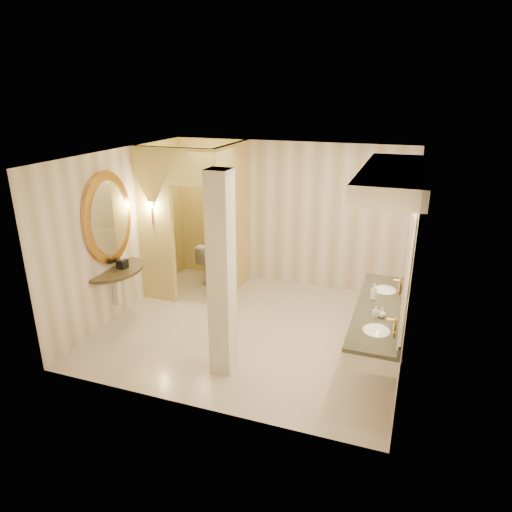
# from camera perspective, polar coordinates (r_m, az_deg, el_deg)

# --- Properties ---
(floor) EXTENTS (4.50, 4.50, 0.00)m
(floor) POSITION_cam_1_polar(r_m,az_deg,el_deg) (7.30, -0.57, -9.05)
(floor) COLOR beige
(floor) RESTS_ON ground
(ceiling) EXTENTS (4.50, 4.50, 0.00)m
(ceiling) POSITION_cam_1_polar(r_m,az_deg,el_deg) (6.43, -0.65, 12.45)
(ceiling) COLOR white
(ceiling) RESTS_ON wall_back
(wall_back) EXTENTS (4.50, 0.02, 2.70)m
(wall_back) POSITION_cam_1_polar(r_m,az_deg,el_deg) (8.57, 3.99, 5.14)
(wall_back) COLOR beige
(wall_back) RESTS_ON floor
(wall_front) EXTENTS (4.50, 0.02, 2.70)m
(wall_front) POSITION_cam_1_polar(r_m,az_deg,el_deg) (5.06, -8.42, -6.00)
(wall_front) COLOR beige
(wall_front) RESTS_ON floor
(wall_left) EXTENTS (0.02, 4.00, 2.70)m
(wall_left) POSITION_cam_1_polar(r_m,az_deg,el_deg) (7.78, -16.40, 2.78)
(wall_left) COLOR beige
(wall_left) RESTS_ON floor
(wall_right) EXTENTS (0.02, 4.00, 2.70)m
(wall_right) POSITION_cam_1_polar(r_m,az_deg,el_deg) (6.38, 18.74, -1.24)
(wall_right) COLOR beige
(wall_right) RESTS_ON floor
(toilet_closet) EXTENTS (1.50, 1.55, 2.70)m
(toilet_closet) POSITION_cam_1_polar(r_m,az_deg,el_deg) (8.01, -5.85, 4.26)
(toilet_closet) COLOR #E6D478
(toilet_closet) RESTS_ON floor
(wall_sconce) EXTENTS (0.14, 0.14, 0.42)m
(wall_sconce) POSITION_cam_1_polar(r_m,az_deg,el_deg) (7.84, -12.92, 6.13)
(wall_sconce) COLOR #C3843E
(wall_sconce) RESTS_ON toilet_closet
(vanity) EXTENTS (0.75, 2.48, 2.09)m
(vanity) POSITION_cam_1_polar(r_m,az_deg,el_deg) (5.92, 16.31, 0.24)
(vanity) COLOR silver
(vanity) RESTS_ON floor
(console_shelf) EXTENTS (1.11, 1.11, 2.01)m
(console_shelf) POSITION_cam_1_polar(r_m,az_deg,el_deg) (7.47, -17.79, 1.94)
(console_shelf) COLOR black
(console_shelf) RESTS_ON floor
(pillar) EXTENTS (0.29, 0.29, 2.70)m
(pillar) POSITION_cam_1_polar(r_m,az_deg,el_deg) (5.73, -4.34, -2.62)
(pillar) COLOR silver
(pillar) RESTS_ON floor
(tissue_box) EXTENTS (0.16, 0.16, 0.14)m
(tissue_box) POSITION_cam_1_polar(r_m,az_deg,el_deg) (7.56, -16.37, -0.94)
(tissue_box) COLOR black
(tissue_box) RESTS_ON console_shelf
(toilet) EXTENTS (0.51, 0.81, 0.79)m
(toilet) POSITION_cam_1_polar(r_m,az_deg,el_deg) (8.96, -5.15, -0.64)
(toilet) COLOR white
(toilet) RESTS_ON floor
(soap_bottle_a) EXTENTS (0.08, 0.08, 0.14)m
(soap_bottle_a) POSITION_cam_1_polar(r_m,az_deg,el_deg) (5.92, 14.70, -6.77)
(soap_bottle_a) COLOR beige
(soap_bottle_a) RESTS_ON vanity
(soap_bottle_b) EXTENTS (0.14, 0.14, 0.13)m
(soap_bottle_b) POSITION_cam_1_polar(r_m,az_deg,el_deg) (5.94, 15.48, -6.84)
(soap_bottle_b) COLOR silver
(soap_bottle_b) RESTS_ON vanity
(soap_bottle_c) EXTENTS (0.10, 0.10, 0.23)m
(soap_bottle_c) POSITION_cam_1_polar(r_m,az_deg,el_deg) (6.36, 14.51, -4.37)
(soap_bottle_c) COLOR #C6B28C
(soap_bottle_c) RESTS_ON vanity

